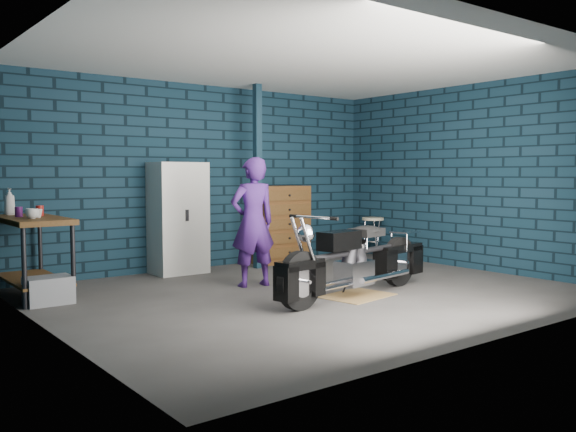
% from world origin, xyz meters
% --- Properties ---
extents(ground, '(6.00, 6.00, 0.00)m').
position_xyz_m(ground, '(0.00, 0.00, 0.00)').
color(ground, '#494745').
rests_on(ground, ground).
extents(room_walls, '(6.02, 5.01, 2.71)m').
position_xyz_m(room_walls, '(0.00, 0.55, 1.90)').
color(room_walls, '#102836').
rests_on(room_walls, ground).
extents(support_post, '(0.10, 0.10, 2.70)m').
position_xyz_m(support_post, '(0.55, 1.95, 1.35)').
color(support_post, '#112937').
rests_on(support_post, ground).
extents(workbench, '(0.60, 1.40, 0.91)m').
position_xyz_m(workbench, '(-2.68, 1.75, 0.46)').
color(workbench, brown).
rests_on(workbench, ground).
extents(drip_mat, '(0.88, 0.72, 0.01)m').
position_xyz_m(drip_mat, '(0.27, -0.46, 0.00)').
color(drip_mat, olive).
rests_on(drip_mat, ground).
extents(motorcycle, '(2.25, 0.96, 0.96)m').
position_xyz_m(motorcycle, '(0.27, -0.46, 0.48)').
color(motorcycle, black).
rests_on(motorcycle, ground).
extents(person, '(0.64, 0.47, 1.60)m').
position_xyz_m(person, '(-0.33, 0.78, 0.80)').
color(person, '#461F75').
rests_on(person, ground).
extents(storage_bin, '(0.47, 0.34, 0.30)m').
position_xyz_m(storage_bin, '(-2.66, 1.25, 0.15)').
color(storage_bin, gray).
rests_on(storage_bin, ground).
extents(locker, '(0.73, 0.52, 1.55)m').
position_xyz_m(locker, '(-0.60, 2.23, 0.78)').
color(locker, silver).
rests_on(locker, ground).
extents(tool_chest, '(0.90, 0.50, 1.21)m').
position_xyz_m(tool_chest, '(1.16, 2.23, 0.60)').
color(tool_chest, brown).
rests_on(tool_chest, ground).
extents(shop_stool, '(0.39, 0.39, 0.66)m').
position_xyz_m(shop_stool, '(2.78, 1.78, 0.33)').
color(shop_stool, beige).
rests_on(shop_stool, ground).
extents(cup_a, '(0.14, 0.14, 0.11)m').
position_xyz_m(cup_a, '(-2.74, 1.48, 0.97)').
color(cup_a, beige).
rests_on(cup_a, workbench).
extents(cup_b, '(0.13, 0.13, 0.10)m').
position_xyz_m(cup_b, '(-2.66, 1.60, 0.96)').
color(cup_b, beige).
rests_on(cup_b, workbench).
extents(mug_purple, '(0.09, 0.09, 0.11)m').
position_xyz_m(mug_purple, '(-2.79, 1.87, 0.97)').
color(mug_purple, '#571861').
rests_on(mug_purple, workbench).
extents(mug_red, '(0.11, 0.11, 0.12)m').
position_xyz_m(mug_red, '(-2.55, 1.89, 0.97)').
color(mug_red, '#A11C15').
rests_on(mug_red, workbench).
extents(bottle, '(0.13, 0.13, 0.32)m').
position_xyz_m(bottle, '(-2.80, 2.24, 1.07)').
color(bottle, gray).
rests_on(bottle, workbench).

